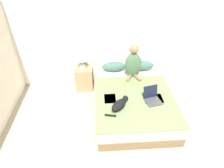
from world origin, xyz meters
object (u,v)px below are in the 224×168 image
(pillow_far, at_px, (142,66))
(laptop_open, at_px, (152,98))
(bed, at_px, (133,102))
(pillow_near, at_px, (114,67))
(cat_tabby, at_px, (119,104))
(nightstand, at_px, (84,78))
(person_sitting, at_px, (133,63))
(table_lamp, at_px, (82,57))

(pillow_far, distance_m, laptop_open, 1.16)
(bed, relative_size, pillow_near, 3.72)
(cat_tabby, relative_size, nightstand, 0.83)
(person_sitting, distance_m, table_lamp, 1.16)
(cat_tabby, xyz_separation_m, table_lamp, (-0.74, 1.30, 0.31))
(cat_tabby, height_order, laptop_open, laptop_open)
(bed, height_order, laptop_open, laptop_open)
(person_sitting, relative_size, nightstand, 1.38)
(pillow_near, bearing_deg, nightstand, -176.80)
(cat_tabby, bearing_deg, bed, 4.51)
(laptop_open, bearing_deg, pillow_far, 75.34)
(person_sitting, xyz_separation_m, table_lamp, (-1.14, 0.23, 0.06))
(bed, height_order, nightstand, nightstand)
(bed, bearing_deg, pillow_near, 110.58)
(cat_tabby, bearing_deg, pillow_near, 42.22)
(person_sitting, relative_size, laptop_open, 2.08)
(bed, xyz_separation_m, table_lamp, (-1.07, 0.86, 0.63))
(pillow_far, relative_size, person_sitting, 0.72)
(pillow_far, height_order, table_lamp, table_lamp)
(pillow_near, distance_m, laptop_open, 1.33)
(person_sitting, bearing_deg, pillow_far, 44.74)
(table_lamp, bearing_deg, cat_tabby, -60.51)
(person_sitting, distance_m, nightstand, 1.25)
(cat_tabby, bearing_deg, table_lamp, 71.66)
(cat_tabby, bearing_deg, laptop_open, -32.19)
(bed, relative_size, pillow_far, 3.72)
(nightstand, bearing_deg, bed, -39.12)
(bed, distance_m, person_sitting, 0.85)
(pillow_far, distance_m, nightstand, 1.42)
(pillow_near, height_order, pillow_far, same)
(pillow_near, distance_m, nightstand, 0.77)
(nightstand, bearing_deg, pillow_near, 3.20)
(person_sitting, relative_size, table_lamp, 1.92)
(laptop_open, bearing_deg, table_lamp, 127.61)
(pillow_far, bearing_deg, cat_tabby, -116.79)
(nightstand, distance_m, table_lamp, 0.57)
(cat_tabby, height_order, table_lamp, table_lamp)
(cat_tabby, distance_m, table_lamp, 1.53)
(laptop_open, height_order, table_lamp, table_lamp)
(cat_tabby, distance_m, laptop_open, 0.68)
(pillow_near, bearing_deg, table_lamp, -177.12)
(table_lamp, bearing_deg, pillow_near, 2.88)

